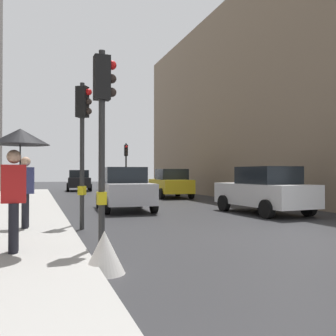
# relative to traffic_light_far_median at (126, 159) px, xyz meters

# --- Properties ---
(ground_plane) EXTENTS (120.00, 120.00, 0.00)m
(ground_plane) POSITION_rel_traffic_light_far_median_xyz_m (-0.49, -20.66, -2.57)
(ground_plane) COLOR #28282B
(sidewalk_kerb) EXTENTS (3.44, 40.00, 0.16)m
(sidewalk_kerb) POSITION_rel_traffic_light_far_median_xyz_m (-7.17, -14.66, -2.49)
(sidewalk_kerb) COLOR #A8A5A0
(sidewalk_kerb) RESTS_ON ground
(building_facade_right) EXTENTS (12.00, 27.09, 12.04)m
(building_facade_right) POSITION_rel_traffic_light_far_median_xyz_m (10.48, -5.95, 3.45)
(building_facade_right) COLOR gray
(building_facade_right) RESTS_ON ground
(traffic_light_far_median) EXTENTS (0.25, 0.43, 3.73)m
(traffic_light_far_median) POSITION_rel_traffic_light_far_median_xyz_m (0.00, 0.00, 0.00)
(traffic_light_far_median) COLOR #2D2D2D
(traffic_light_far_median) RESTS_ON ground
(traffic_light_near_right) EXTENTS (0.44, 0.38, 3.98)m
(traffic_light_near_right) POSITION_rel_traffic_light_far_median_xyz_m (-5.13, -17.50, 0.17)
(traffic_light_near_right) COLOR #2D2D2D
(traffic_light_near_right) RESTS_ON ground
(traffic_light_near_left) EXTENTS (0.43, 0.25, 3.85)m
(traffic_light_near_left) POSITION_rel_traffic_light_far_median_xyz_m (-5.13, -20.82, 0.08)
(traffic_light_near_left) COLOR #2D2D2D
(traffic_light_near_left) RESTS_ON ground
(car_silver_hatchback) EXTENTS (2.20, 4.29, 1.76)m
(car_silver_hatchback) POSITION_rel_traffic_light_far_median_xyz_m (-2.90, -12.62, -1.70)
(car_silver_hatchback) COLOR #BCBCC1
(car_silver_hatchback) RESTS_ON ground
(car_yellow_taxi) EXTENTS (2.21, 4.30, 1.76)m
(car_yellow_taxi) POSITION_rel_traffic_light_far_median_xyz_m (1.49, -5.81, -1.70)
(car_yellow_taxi) COLOR yellow
(car_yellow_taxi) RESTS_ON ground
(car_dark_suv) EXTENTS (2.27, 4.33, 1.76)m
(car_dark_suv) POSITION_rel_traffic_light_far_median_xyz_m (-2.93, 5.22, -1.70)
(car_dark_suv) COLOR black
(car_dark_suv) RESTS_ON ground
(car_white_compact) EXTENTS (2.26, 4.32, 1.76)m
(car_white_compact) POSITION_rel_traffic_light_far_median_xyz_m (1.74, -15.72, -1.70)
(car_white_compact) COLOR silver
(car_white_compact) RESTS_ON ground
(pedestrian_with_umbrella) EXTENTS (1.00, 1.00, 2.14)m
(pedestrian_with_umbrella) POSITION_rel_traffic_light_far_median_xyz_m (-6.61, -20.93, -0.73)
(pedestrian_with_umbrella) COLOR black
(pedestrian_with_umbrella) RESTS_ON sidewalk_kerb
(pedestrian_with_grey_backpack) EXTENTS (0.62, 0.36, 1.77)m
(pedestrian_with_grey_backpack) POSITION_rel_traffic_light_far_median_xyz_m (-6.62, -17.89, -1.41)
(pedestrian_with_grey_backpack) COLOR black
(pedestrian_with_grey_backpack) RESTS_ON sidewalk_kerb
(warning_sign_triangle) EXTENTS (0.64, 0.64, 0.65)m
(warning_sign_triangle) POSITION_rel_traffic_light_far_median_xyz_m (-5.33, -22.24, -2.25)
(warning_sign_triangle) COLOR silver
(warning_sign_triangle) RESTS_ON ground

